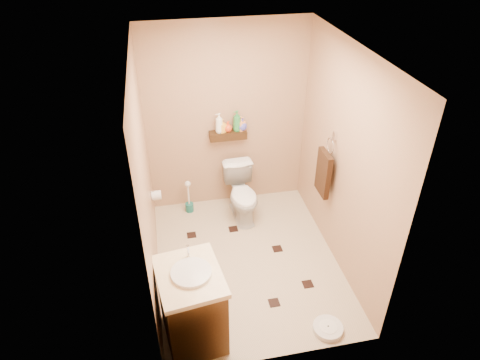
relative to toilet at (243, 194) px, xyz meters
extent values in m
plane|color=#C7B192|center=(-0.11, -0.83, -0.34)|extent=(2.50, 2.50, 0.00)
cube|color=tan|center=(-0.11, 0.42, 0.86)|extent=(2.00, 0.04, 2.40)
cube|color=tan|center=(-0.11, -2.08, 0.86)|extent=(2.00, 0.04, 2.40)
cube|color=tan|center=(-1.11, -0.83, 0.86)|extent=(0.04, 2.50, 2.40)
cube|color=tan|center=(0.89, -0.83, 0.86)|extent=(0.04, 2.50, 2.40)
cube|color=white|center=(-0.11, -0.83, 2.06)|extent=(2.00, 2.50, 0.02)
cube|color=#38210F|center=(-0.11, 0.34, 0.68)|extent=(0.46, 0.14, 0.10)
cube|color=black|center=(-0.51, -0.98, -0.34)|extent=(0.11, 0.11, 0.01)
cube|color=black|center=(0.28, -0.71, -0.34)|extent=(0.11, 0.11, 0.01)
cube|color=black|center=(0.03, -1.48, -0.34)|extent=(0.11, 0.11, 0.01)
cube|color=black|center=(-0.69, -0.26, -0.34)|extent=(0.11, 0.11, 0.01)
cube|color=black|center=(0.45, -1.31, -0.34)|extent=(0.11, 0.11, 0.01)
cube|color=black|center=(-0.17, -0.25, -0.34)|extent=(0.11, 0.11, 0.01)
imported|color=white|center=(0.00, 0.00, 0.00)|extent=(0.41, 0.69, 0.68)
cube|color=brown|center=(-0.81, -1.70, 0.04)|extent=(0.58, 0.68, 0.76)
cube|color=#F9E4B3|center=(-0.81, -1.70, 0.44)|extent=(0.63, 0.73, 0.05)
cylinder|color=silver|center=(-0.80, -1.70, 0.47)|extent=(0.35, 0.35, 0.05)
cylinder|color=silver|center=(-0.80, -1.49, 0.53)|extent=(0.03, 0.03, 0.12)
cylinder|color=silver|center=(0.44, -1.90, -0.32)|extent=(0.30, 0.30, 0.05)
cylinder|color=white|center=(0.44, -1.90, -0.29)|extent=(0.17, 0.17, 0.01)
cylinder|color=#186259|center=(-0.66, 0.24, -0.28)|extent=(0.11, 0.11, 0.12)
cylinder|color=silver|center=(-0.66, 0.24, -0.07)|extent=(0.02, 0.02, 0.33)
sphere|color=silver|center=(-0.66, 0.24, 0.09)|extent=(0.08, 0.08, 0.08)
cube|color=silver|center=(0.87, -0.58, 1.04)|extent=(0.03, 0.06, 0.08)
torus|color=silver|center=(0.84, -0.58, 0.92)|extent=(0.02, 0.19, 0.19)
cube|color=#331C0F|center=(0.80, -0.58, 0.58)|extent=(0.06, 0.30, 0.52)
cylinder|color=silver|center=(-1.05, -0.18, 0.26)|extent=(0.11, 0.11, 0.11)
cylinder|color=silver|center=(-1.09, -0.18, 0.32)|extent=(0.04, 0.02, 0.02)
imported|color=white|center=(-0.22, 0.34, 0.85)|extent=(0.13, 0.13, 0.25)
imported|color=yellow|center=(-0.18, 0.34, 0.81)|extent=(0.10, 0.10, 0.17)
imported|color=#DC4419|center=(-0.12, 0.34, 0.79)|extent=(0.11, 0.11, 0.13)
imported|color=#2C853E|center=(0.00, 0.34, 0.86)|extent=(0.14, 0.14, 0.26)
imported|color=#FF9854|center=(0.05, 0.34, 0.82)|extent=(0.11, 0.11, 0.18)
imported|color=#484AB5|center=(0.06, 0.34, 0.81)|extent=(0.14, 0.14, 0.16)
camera|label=1|loc=(-0.90, -4.31, 3.12)|focal=32.00mm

